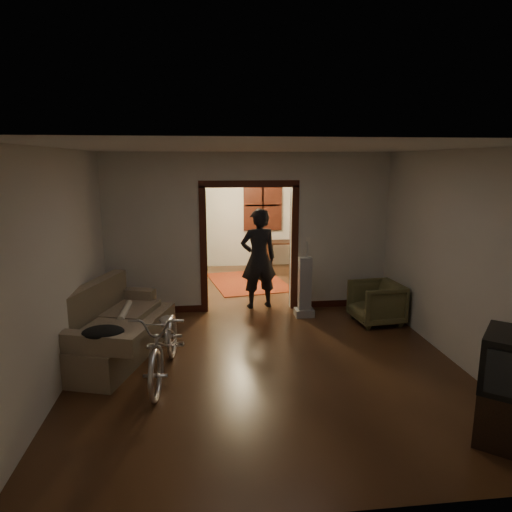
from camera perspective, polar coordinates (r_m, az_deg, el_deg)
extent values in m
cube|color=#311B0F|center=(7.69, -0.26, -8.32)|extent=(5.00, 8.50, 0.01)
cube|color=white|center=(7.22, -0.29, 13.02)|extent=(5.00, 8.50, 0.01)
cube|color=beige|center=(11.52, -2.66, 5.59)|extent=(5.00, 0.02, 2.80)
cube|color=beige|center=(7.48, -19.68, 1.51)|extent=(0.02, 8.50, 2.80)
cube|color=beige|center=(8.00, 17.83, 2.27)|extent=(0.02, 8.50, 2.80)
cube|color=beige|center=(8.07, -0.87, 2.91)|extent=(5.00, 0.14, 2.80)
cube|color=black|center=(8.12, -0.87, 0.82)|extent=(1.74, 0.20, 2.32)
cube|color=black|center=(11.54, 0.84, 6.36)|extent=(0.98, 0.06, 1.28)
sphere|color=#FFE0A5|center=(9.72, -1.96, 10.05)|extent=(0.24, 0.24, 0.24)
cube|color=silver|center=(8.19, 6.52, 1.91)|extent=(0.08, 0.01, 0.12)
cube|color=#6E6049|center=(6.62, -17.31, -7.77)|extent=(1.55, 2.32, 0.98)
cylinder|color=beige|center=(6.87, -16.06, -6.62)|extent=(0.10, 0.77, 0.10)
ellipsoid|color=black|center=(5.71, -18.57, -9.00)|extent=(0.49, 0.37, 0.14)
imported|color=silver|center=(5.83, -11.30, -10.45)|extent=(0.77, 1.81, 0.92)
imported|color=brown|center=(7.84, 14.79, -5.66)|extent=(0.83, 0.81, 0.69)
cube|color=black|center=(5.19, 29.24, -16.96)|extent=(0.82, 0.83, 0.56)
cube|color=gray|center=(7.89, 6.11, -3.86)|extent=(0.37, 0.33, 1.05)
imported|color=black|center=(8.25, 0.32, -0.33)|extent=(0.73, 0.55, 1.83)
cube|color=maroon|center=(10.14, -0.96, -3.27)|extent=(1.85, 2.24, 0.02)
cube|color=#1E321F|center=(11.12, -9.02, 3.04)|extent=(1.10, 0.82, 1.96)
sphere|color=#1E5972|center=(11.02, -9.18, 7.98)|extent=(0.26, 0.26, 0.26)
cube|color=black|center=(11.37, 2.45, 0.09)|extent=(1.03, 0.77, 0.68)
cube|color=black|center=(10.65, 1.04, -0.36)|extent=(0.42, 0.42, 0.81)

